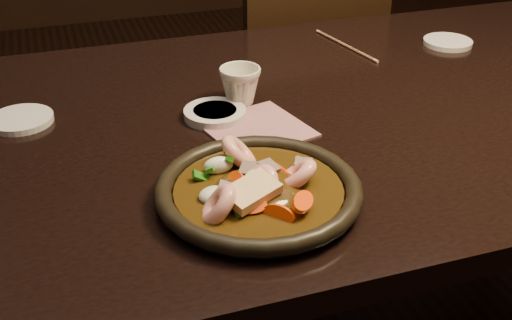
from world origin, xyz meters
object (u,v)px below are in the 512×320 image
object	(u,v)px
table	(358,138)
chair	(296,83)
tea_cup	(240,85)
plate	(259,191)

from	to	relation	value
table	chair	bearing A→B (deg)	78.17
table	tea_cup	distance (m)	0.25
chair	tea_cup	bearing A→B (deg)	55.40
chair	table	bearing A→B (deg)	74.20
table	plate	size ratio (longest dim) A/B	5.52
chair	plate	bearing A→B (deg)	61.08
table	tea_cup	xyz separation A→B (m)	(-0.21, 0.06, 0.11)
table	plate	distance (m)	0.39
chair	plate	size ratio (longest dim) A/B	3.17
table	plate	bearing A→B (deg)	-138.62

